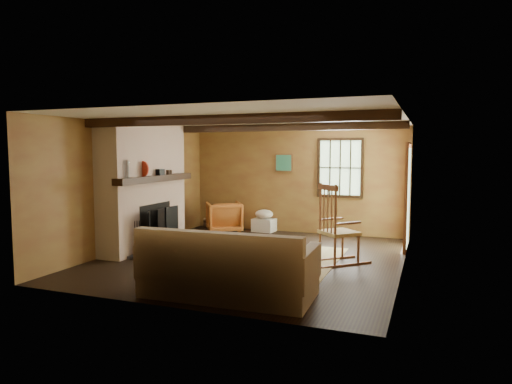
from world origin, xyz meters
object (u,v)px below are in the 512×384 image
at_px(rocking_chair, 337,230).
at_px(laundry_basket, 264,225).
at_px(sofa, 228,272).
at_px(fireplace, 145,191).
at_px(armchair, 224,217).

bearing_deg(rocking_chair, laundry_basket, -2.76).
height_order(rocking_chair, sofa, rocking_chair).
height_order(fireplace, rocking_chair, fireplace).
relative_size(rocking_chair, armchair, 1.72).
bearing_deg(armchair, fireplace, 38.10).
height_order(laundry_basket, armchair, armchair).
xyz_separation_m(fireplace, laundry_basket, (1.50, 2.55, -0.95)).
bearing_deg(laundry_basket, fireplace, -120.52).
bearing_deg(sofa, rocking_chair, 64.97).
xyz_separation_m(sofa, laundry_basket, (-1.20, 4.69, -0.17)).
bearing_deg(armchair, sofa, 81.91).
height_order(sofa, laundry_basket, sofa).
height_order(fireplace, armchair, fireplace).
height_order(fireplace, laundry_basket, fireplace).
bearing_deg(rocking_chair, sofa, 112.49).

